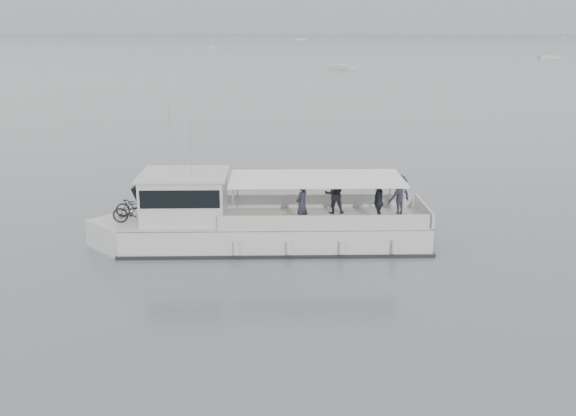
# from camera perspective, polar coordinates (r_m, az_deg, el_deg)

# --- Properties ---
(ground) EXTENTS (1400.00, 1400.00, 0.00)m
(ground) POSITION_cam_1_polar(r_m,az_deg,el_deg) (24.08, 0.38, -5.38)
(ground) COLOR slate
(ground) RESTS_ON ground
(headland) EXTENTS (1400.00, 90.00, 28.00)m
(headland) POSITION_cam_1_polar(r_m,az_deg,el_deg) (582.31, 6.20, 16.55)
(headland) COLOR #939EA8
(headland) RESTS_ON ground
(tour_boat) EXTENTS (14.11, 4.96, 5.87)m
(tour_boat) POSITION_cam_1_polar(r_m,az_deg,el_deg) (26.29, -3.75, -1.32)
(tour_boat) COLOR silver
(tour_boat) RESTS_ON ground
(moored_fleet) EXTENTS (352.38, 340.28, 8.84)m
(moored_fleet) POSITION_cam_1_polar(r_m,az_deg,el_deg) (231.96, 4.53, 13.99)
(moored_fleet) COLOR silver
(moored_fleet) RESTS_ON ground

